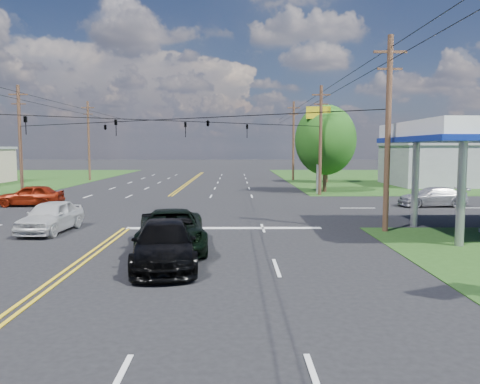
{
  "coord_description": "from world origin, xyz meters",
  "views": [
    {
      "loc": [
        5.58,
        -19.76,
        4.12
      ],
      "look_at": [
        5.85,
        6.0,
        1.7
      ],
      "focal_mm": 35.0,
      "sensor_mm": 36.0,
      "label": 1
    }
  ],
  "objects_px": {
    "pole_ne": "(320,139)",
    "tree_far_r": "(450,145)",
    "pole_right_far": "(293,140)",
    "pole_left_far": "(89,140)",
    "tree_right_b": "(327,147)",
    "retail_ne": "(455,165)",
    "tree_right_a": "(325,140)",
    "pickup_white": "(51,216)",
    "suv_black": "(164,244)",
    "pickup_dkgreen": "(171,230)",
    "pole_se": "(388,132)",
    "pole_nw": "(20,139)"
  },
  "relations": [
    {
      "from": "pickup_white",
      "to": "pole_right_far",
      "type": "bearing_deg",
      "value": 70.29
    },
    {
      "from": "pole_se",
      "to": "pole_ne",
      "type": "bearing_deg",
      "value": 90.0
    },
    {
      "from": "pole_ne",
      "to": "pole_right_far",
      "type": "height_order",
      "value": "pole_right_far"
    },
    {
      "from": "pole_left_far",
      "to": "pickup_white",
      "type": "relative_size",
      "value": 2.19
    },
    {
      "from": "pole_ne",
      "to": "tree_far_r",
      "type": "bearing_deg",
      "value": 45.0
    },
    {
      "from": "tree_far_r",
      "to": "pickup_white",
      "type": "distance_m",
      "value": 54.17
    },
    {
      "from": "suv_black",
      "to": "retail_ne",
      "type": "bearing_deg",
      "value": 45.27
    },
    {
      "from": "pole_nw",
      "to": "pole_left_far",
      "type": "height_order",
      "value": "pole_left_far"
    },
    {
      "from": "pole_left_far",
      "to": "tree_far_r",
      "type": "height_order",
      "value": "pole_left_far"
    },
    {
      "from": "tree_right_b",
      "to": "suv_black",
      "type": "relative_size",
      "value": 1.33
    },
    {
      "from": "pole_se",
      "to": "tree_right_a",
      "type": "xyz_separation_m",
      "value": [
        1.0,
        21.0,
        -0.05
      ]
    },
    {
      "from": "pole_se",
      "to": "suv_black",
      "type": "xyz_separation_m",
      "value": [
        -9.9,
        -6.64,
        -4.14
      ]
    },
    {
      "from": "pickup_white",
      "to": "tree_right_b",
      "type": "bearing_deg",
      "value": 63.09
    },
    {
      "from": "tree_right_a",
      "to": "suv_black",
      "type": "height_order",
      "value": "tree_right_a"
    },
    {
      "from": "pole_se",
      "to": "pickup_white",
      "type": "xyz_separation_m",
      "value": [
        -16.5,
        0.09,
        -4.14
      ]
    },
    {
      "from": "retail_ne",
      "to": "pole_se",
      "type": "distance_m",
      "value": 33.72
    },
    {
      "from": "pole_nw",
      "to": "pole_left_far",
      "type": "distance_m",
      "value": 19.0
    },
    {
      "from": "retail_ne",
      "to": "tree_right_a",
      "type": "height_order",
      "value": "tree_right_a"
    },
    {
      "from": "pole_se",
      "to": "tree_far_r",
      "type": "xyz_separation_m",
      "value": [
        21.0,
        39.0,
        -0.37
      ]
    },
    {
      "from": "pole_left_far",
      "to": "tree_far_r",
      "type": "bearing_deg",
      "value": 2.44
    },
    {
      "from": "tree_right_a",
      "to": "pickup_dkgreen",
      "type": "bearing_deg",
      "value": -113.67
    },
    {
      "from": "tree_right_a",
      "to": "tree_right_b",
      "type": "bearing_deg",
      "value": 78.23
    },
    {
      "from": "pole_left_far",
      "to": "pickup_dkgreen",
      "type": "height_order",
      "value": "pole_left_far"
    },
    {
      "from": "pole_nw",
      "to": "suv_black",
      "type": "height_order",
      "value": "pole_nw"
    },
    {
      "from": "tree_far_r",
      "to": "pickup_white",
      "type": "xyz_separation_m",
      "value": [
        -37.5,
        -38.91,
        -3.76
      ]
    },
    {
      "from": "pole_right_far",
      "to": "pickup_dkgreen",
      "type": "height_order",
      "value": "pole_right_far"
    },
    {
      "from": "pickup_white",
      "to": "pole_nw",
      "type": "bearing_deg",
      "value": 122.32
    },
    {
      "from": "pickup_dkgreen",
      "to": "pickup_white",
      "type": "height_order",
      "value": "pickup_dkgreen"
    },
    {
      "from": "pickup_dkgreen",
      "to": "tree_right_b",
      "type": "bearing_deg",
      "value": 62.58
    },
    {
      "from": "pole_left_far",
      "to": "pole_ne",
      "type": "bearing_deg",
      "value": -36.16
    },
    {
      "from": "pole_ne",
      "to": "tree_right_b",
      "type": "bearing_deg",
      "value": 76.87
    },
    {
      "from": "pickup_dkgreen",
      "to": "pickup_white",
      "type": "bearing_deg",
      "value": 139.8
    },
    {
      "from": "retail_ne",
      "to": "pole_ne",
      "type": "distance_m",
      "value": 20.43
    },
    {
      "from": "pole_left_far",
      "to": "tree_right_b",
      "type": "height_order",
      "value": "pole_left_far"
    },
    {
      "from": "retail_ne",
      "to": "tree_right_a",
      "type": "relative_size",
      "value": 1.71
    },
    {
      "from": "suv_black",
      "to": "pole_right_far",
      "type": "bearing_deg",
      "value": 69.53
    },
    {
      "from": "tree_right_a",
      "to": "pickup_dkgreen",
      "type": "xyz_separation_m",
      "value": [
        -11.0,
        -25.1,
        -4.06
      ]
    },
    {
      "from": "pole_left_far",
      "to": "pole_se",
      "type": "bearing_deg",
      "value": -54.9
    },
    {
      "from": "tree_far_r",
      "to": "pickup_dkgreen",
      "type": "bearing_deg",
      "value": -125.73
    },
    {
      "from": "pickup_dkgreen",
      "to": "pole_ne",
      "type": "bearing_deg",
      "value": 58.23
    },
    {
      "from": "suv_black",
      "to": "pickup_white",
      "type": "distance_m",
      "value": 9.42
    },
    {
      "from": "pole_right_far",
      "to": "pickup_white",
      "type": "distance_m",
      "value": 40.67
    },
    {
      "from": "pole_right_far",
      "to": "pickup_white",
      "type": "height_order",
      "value": "pole_right_far"
    },
    {
      "from": "pickup_dkgreen",
      "to": "suv_black",
      "type": "relative_size",
      "value": 1.09
    },
    {
      "from": "pole_se",
      "to": "pole_ne",
      "type": "xyz_separation_m",
      "value": [
        0.0,
        18.0,
        0.0
      ]
    },
    {
      "from": "tree_right_a",
      "to": "pickup_dkgreen",
      "type": "distance_m",
      "value": 27.7
    },
    {
      "from": "suv_black",
      "to": "tree_far_r",
      "type": "bearing_deg",
      "value": 48.22
    },
    {
      "from": "tree_right_a",
      "to": "tree_right_b",
      "type": "height_order",
      "value": "tree_right_a"
    },
    {
      "from": "pole_se",
      "to": "pole_right_far",
      "type": "xyz_separation_m",
      "value": [
        0.0,
        37.0,
        0.25
      ]
    },
    {
      "from": "pole_left_far",
      "to": "tree_far_r",
      "type": "relative_size",
      "value": 1.31
    }
  ]
}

